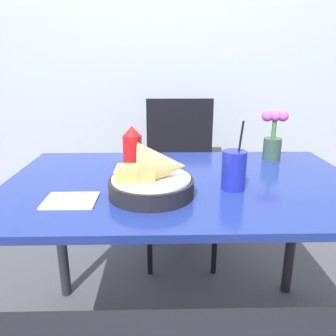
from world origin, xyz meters
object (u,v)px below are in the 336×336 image
Objects in this scene: food_basket at (155,178)px; chair_far_window at (180,165)px; drink_cup at (234,171)px; flower_vase at (273,137)px; ketchup_bottle at (132,150)px.

chair_far_window is at bearing 81.64° from food_basket.
flower_vase is at bearing 55.02° from drink_cup.
chair_far_window is at bearing 98.21° from drink_cup.
drink_cup is at bearing 11.59° from food_basket.
flower_vase is (0.59, 0.16, 0.01)m from ketchup_bottle.
food_basket is 1.25× the size of flower_vase.
drink_cup is 0.42m from flower_vase.
drink_cup is at bearing -124.98° from flower_vase.
drink_cup reaches higher than flower_vase.
food_basket is at bearing -168.41° from drink_cup.
food_basket is 1.15× the size of drink_cup.
flower_vase reaches higher than chair_far_window.
ketchup_bottle is at bearing 110.22° from food_basket.
ketchup_bottle is at bearing -164.68° from flower_vase.
chair_far_window is 4.40× the size of flower_vase.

